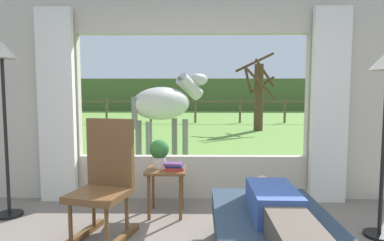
{
  "coord_description": "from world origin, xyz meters",
  "views": [
    {
      "loc": [
        0.05,
        -1.87,
        1.37
      ],
      "look_at": [
        0.0,
        1.8,
        1.05
      ],
      "focal_mm": 30.21,
      "sensor_mm": 36.0,
      "label": 1
    }
  ],
  "objects_px": {
    "reclining_person": "(280,212)",
    "horse": "(166,104)",
    "pasture_tree": "(258,94)",
    "potted_plant": "(159,152)",
    "floor_lamp_left": "(3,76)",
    "side_table": "(166,177)",
    "book_stack": "(174,166)",
    "rocking_chair": "(105,180)"
  },
  "relations": [
    {
      "from": "pasture_tree",
      "to": "side_table",
      "type": "bearing_deg",
      "value": -107.72
    },
    {
      "from": "book_stack",
      "to": "floor_lamp_left",
      "type": "relative_size",
      "value": 0.11
    },
    {
      "from": "rocking_chair",
      "to": "side_table",
      "type": "bearing_deg",
      "value": 63.76
    },
    {
      "from": "side_table",
      "to": "pasture_tree",
      "type": "relative_size",
      "value": 0.18
    },
    {
      "from": "reclining_person",
      "to": "side_table",
      "type": "bearing_deg",
      "value": 126.32
    },
    {
      "from": "potted_plant",
      "to": "horse",
      "type": "distance_m",
      "value": 2.4
    },
    {
      "from": "reclining_person",
      "to": "potted_plant",
      "type": "distance_m",
      "value": 1.71
    },
    {
      "from": "side_table",
      "to": "horse",
      "type": "bearing_deg",
      "value": 95.3
    },
    {
      "from": "side_table",
      "to": "book_stack",
      "type": "bearing_deg",
      "value": -33.0
    },
    {
      "from": "reclining_person",
      "to": "pasture_tree",
      "type": "distance_m",
      "value": 9.4
    },
    {
      "from": "potted_plant",
      "to": "pasture_tree",
      "type": "distance_m",
      "value": 8.31
    },
    {
      "from": "horse",
      "to": "side_table",
      "type": "bearing_deg",
      "value": -38.45
    },
    {
      "from": "rocking_chair",
      "to": "book_stack",
      "type": "xyz_separation_m",
      "value": [
        0.61,
        0.52,
        0.02
      ]
    },
    {
      "from": "potted_plant",
      "to": "floor_lamp_left",
      "type": "xyz_separation_m",
      "value": [
        -1.66,
        -0.14,
        0.84
      ]
    },
    {
      "from": "side_table",
      "to": "floor_lamp_left",
      "type": "xyz_separation_m",
      "value": [
        -1.74,
        -0.08,
        1.12
      ]
    },
    {
      "from": "reclining_person",
      "to": "pasture_tree",
      "type": "relative_size",
      "value": 0.51
    },
    {
      "from": "floor_lamp_left",
      "to": "potted_plant",
      "type": "bearing_deg",
      "value": 4.71
    },
    {
      "from": "book_stack",
      "to": "pasture_tree",
      "type": "distance_m",
      "value": 8.38
    },
    {
      "from": "book_stack",
      "to": "floor_lamp_left",
      "type": "xyz_separation_m",
      "value": [
        -1.84,
        -0.02,
        0.98
      ]
    },
    {
      "from": "side_table",
      "to": "pasture_tree",
      "type": "bearing_deg",
      "value": 72.28
    },
    {
      "from": "potted_plant",
      "to": "pasture_tree",
      "type": "height_order",
      "value": "pasture_tree"
    },
    {
      "from": "reclining_person",
      "to": "pasture_tree",
      "type": "xyz_separation_m",
      "value": [
        1.6,
        9.23,
        0.81
      ]
    },
    {
      "from": "book_stack",
      "to": "side_table",
      "type": "bearing_deg",
      "value": 147.0
    },
    {
      "from": "reclining_person",
      "to": "horse",
      "type": "height_order",
      "value": "horse"
    },
    {
      "from": "side_table",
      "to": "book_stack",
      "type": "height_order",
      "value": "book_stack"
    },
    {
      "from": "side_table",
      "to": "book_stack",
      "type": "relative_size",
      "value": 2.39
    },
    {
      "from": "side_table",
      "to": "book_stack",
      "type": "distance_m",
      "value": 0.18
    },
    {
      "from": "book_stack",
      "to": "horse",
      "type": "height_order",
      "value": "horse"
    },
    {
      "from": "potted_plant",
      "to": "book_stack",
      "type": "distance_m",
      "value": 0.26
    },
    {
      "from": "floor_lamp_left",
      "to": "pasture_tree",
      "type": "relative_size",
      "value": 0.68
    },
    {
      "from": "pasture_tree",
      "to": "rocking_chair",
      "type": "bearing_deg",
      "value": -109.73
    },
    {
      "from": "reclining_person",
      "to": "rocking_chair",
      "type": "xyz_separation_m",
      "value": [
        -1.45,
        0.72,
        0.02
      ]
    },
    {
      "from": "reclining_person",
      "to": "floor_lamp_left",
      "type": "xyz_separation_m",
      "value": [
        -2.67,
        1.23,
        1.02
      ]
    },
    {
      "from": "potted_plant",
      "to": "pasture_tree",
      "type": "relative_size",
      "value": 0.11
    },
    {
      "from": "potted_plant",
      "to": "book_stack",
      "type": "xyz_separation_m",
      "value": [
        0.17,
        -0.12,
        -0.14
      ]
    },
    {
      "from": "book_stack",
      "to": "horse",
      "type": "bearing_deg",
      "value": 97.32
    },
    {
      "from": "side_table",
      "to": "potted_plant",
      "type": "height_order",
      "value": "potted_plant"
    },
    {
      "from": "reclining_person",
      "to": "side_table",
      "type": "distance_m",
      "value": 1.61
    },
    {
      "from": "pasture_tree",
      "to": "horse",
      "type": "bearing_deg",
      "value": -116.58
    },
    {
      "from": "potted_plant",
      "to": "floor_lamp_left",
      "type": "distance_m",
      "value": 1.87
    },
    {
      "from": "floor_lamp_left",
      "to": "horse",
      "type": "bearing_deg",
      "value": 58.65
    },
    {
      "from": "potted_plant",
      "to": "floor_lamp_left",
      "type": "relative_size",
      "value": 0.17
    }
  ]
}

